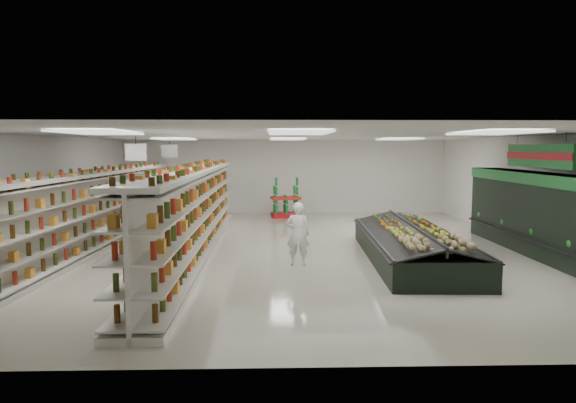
{
  "coord_description": "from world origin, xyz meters",
  "views": [
    {
      "loc": [
        -0.52,
        -14.42,
        2.86
      ],
      "look_at": [
        -0.09,
        0.18,
        1.32
      ],
      "focal_mm": 32.0,
      "sensor_mm": 36.0,
      "label": 1
    }
  ],
  "objects_px": {
    "soda_endcap": "(286,200)",
    "shopper_background": "(180,201)",
    "gondola_left": "(95,213)",
    "gondola_center": "(195,215)",
    "produce_island": "(412,244)",
    "shopper_main": "(298,234)"
  },
  "relations": [
    {
      "from": "gondola_left",
      "to": "shopper_main",
      "type": "relative_size",
      "value": 8.09
    },
    {
      "from": "gondola_center",
      "to": "produce_island",
      "type": "xyz_separation_m",
      "value": [
        5.64,
        -1.02,
        -0.63
      ]
    },
    {
      "from": "produce_island",
      "to": "soda_endcap",
      "type": "height_order",
      "value": "soda_endcap"
    },
    {
      "from": "produce_island",
      "to": "shopper_main",
      "type": "bearing_deg",
      "value": -170.62
    },
    {
      "from": "gondola_left",
      "to": "gondola_center",
      "type": "xyz_separation_m",
      "value": [
        2.96,
        -0.84,
        0.06
      ]
    },
    {
      "from": "soda_endcap",
      "to": "shopper_main",
      "type": "distance_m",
      "value": 8.68
    },
    {
      "from": "gondola_left",
      "to": "shopper_main",
      "type": "height_order",
      "value": "gondola_left"
    },
    {
      "from": "produce_island",
      "to": "shopper_main",
      "type": "distance_m",
      "value": 2.99
    },
    {
      "from": "gondola_center",
      "to": "shopper_main",
      "type": "xyz_separation_m",
      "value": [
        2.71,
        -1.51,
        -0.28
      ]
    },
    {
      "from": "soda_endcap",
      "to": "gondola_left",
      "type": "bearing_deg",
      "value": -131.4
    },
    {
      "from": "gondola_center",
      "to": "soda_endcap",
      "type": "height_order",
      "value": "gondola_center"
    },
    {
      "from": "gondola_left",
      "to": "shopper_background",
      "type": "xyz_separation_m",
      "value": [
        1.55,
        4.78,
        -0.14
      ]
    },
    {
      "from": "gondola_center",
      "to": "shopper_background",
      "type": "distance_m",
      "value": 5.8
    },
    {
      "from": "shopper_background",
      "to": "gondola_left",
      "type": "bearing_deg",
      "value": 159.76
    },
    {
      "from": "shopper_background",
      "to": "soda_endcap",
      "type": "bearing_deg",
      "value": -71.2
    },
    {
      "from": "gondola_center",
      "to": "shopper_main",
      "type": "height_order",
      "value": "gondola_center"
    },
    {
      "from": "soda_endcap",
      "to": "shopper_background",
      "type": "height_order",
      "value": "shopper_background"
    },
    {
      "from": "gondola_center",
      "to": "shopper_main",
      "type": "relative_size",
      "value": 8.52
    },
    {
      "from": "gondola_left",
      "to": "gondola_center",
      "type": "bearing_deg",
      "value": -13.37
    },
    {
      "from": "produce_island",
      "to": "soda_endcap",
      "type": "distance_m",
      "value": 8.74
    },
    {
      "from": "gondola_left",
      "to": "produce_island",
      "type": "distance_m",
      "value": 8.82
    },
    {
      "from": "gondola_left",
      "to": "gondola_center",
      "type": "relative_size",
      "value": 0.95
    }
  ]
}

